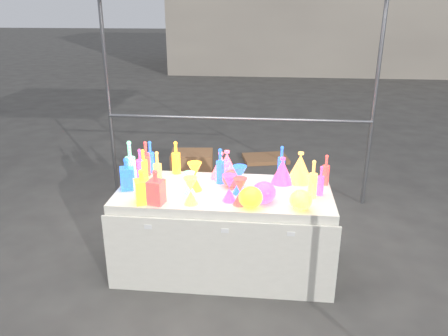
# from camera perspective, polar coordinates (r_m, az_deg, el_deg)

# --- Properties ---
(ground) EXTENTS (80.00, 80.00, 0.00)m
(ground) POSITION_cam_1_polar(r_m,az_deg,el_deg) (4.04, 0.00, -12.72)
(ground) COLOR #5D5B56
(ground) RESTS_ON ground
(display_table) EXTENTS (1.84, 0.83, 0.75)m
(display_table) POSITION_cam_1_polar(r_m,az_deg,el_deg) (3.84, -0.01, -8.12)
(display_table) COLOR white
(display_table) RESTS_ON ground
(cardboard_box_closed) EXTENTS (0.58, 0.45, 0.39)m
(cardboard_box_closed) POSITION_cam_1_polar(r_m,az_deg,el_deg) (5.82, -4.18, 0.23)
(cardboard_box_closed) COLOR #A8734B
(cardboard_box_closed) RESTS_ON ground
(cardboard_box_flat) EXTENTS (0.74, 0.60, 0.06)m
(cardboard_box_flat) POSITION_cam_1_polar(r_m,az_deg,el_deg) (6.64, 5.44, 1.25)
(cardboard_box_flat) COLOR #A8734B
(cardboard_box_flat) RESTS_ON ground
(bottle_0) EXTENTS (0.08, 0.08, 0.31)m
(bottle_0) POSITION_cam_1_polar(r_m,az_deg,el_deg) (4.02, -6.28, 1.39)
(bottle_0) COLOR red
(bottle_0) RESTS_ON display_table
(bottle_1) EXTENTS (0.09, 0.09, 0.30)m
(bottle_1) POSITION_cam_1_polar(r_m,az_deg,el_deg) (4.07, -9.59, 1.45)
(bottle_1) COLOR #178043
(bottle_1) RESTS_ON display_table
(bottle_2) EXTENTS (0.08, 0.08, 0.32)m
(bottle_2) POSITION_cam_1_polar(r_m,az_deg,el_deg) (4.01, -10.14, 1.26)
(bottle_2) COLOR orange
(bottle_2) RESTS_ON display_table
(bottle_3) EXTENTS (0.09, 0.09, 0.28)m
(bottle_3) POSITION_cam_1_polar(r_m,az_deg,el_deg) (3.95, -10.88, 0.55)
(bottle_3) COLOR blue
(bottle_3) RESTS_ON display_table
(bottle_4) EXTENTS (0.09, 0.09, 0.31)m
(bottle_4) POSITION_cam_1_polar(r_m,az_deg,el_deg) (3.76, -8.69, -0.07)
(bottle_4) COLOR #12715D
(bottle_4) RESTS_ON display_table
(bottle_5) EXTENTS (0.10, 0.10, 0.40)m
(bottle_5) POSITION_cam_1_polar(r_m,az_deg,el_deg) (3.79, -12.12, 0.59)
(bottle_5) COLOR #BC2574
(bottle_5) RESTS_ON display_table
(bottle_6) EXTENTS (0.09, 0.09, 0.27)m
(bottle_6) POSITION_cam_1_polar(r_m,az_deg,el_deg) (3.94, -10.47, 0.52)
(bottle_6) COLOR red
(bottle_6) RESTS_ON display_table
(bottle_7) EXTENTS (0.09, 0.09, 0.32)m
(bottle_7) POSITION_cam_1_polar(r_m,az_deg,el_deg) (3.77, -0.49, 0.27)
(bottle_7) COLOR #178043
(bottle_7) RESTS_ON display_table
(decanter_0) EXTENTS (0.16, 0.16, 0.28)m
(decanter_0) POSITION_cam_1_polar(r_m,az_deg,el_deg) (3.45, -10.65, -2.37)
(decanter_0) COLOR red
(decanter_0) RESTS_ON display_table
(decanter_1) EXTENTS (0.14, 0.14, 0.28)m
(decanter_1) POSITION_cam_1_polar(r_m,az_deg,el_deg) (3.43, -8.90, -2.45)
(decanter_1) COLOR orange
(decanter_1) RESTS_ON display_table
(decanter_2) EXTENTS (0.15, 0.15, 0.28)m
(decanter_2) POSITION_cam_1_polar(r_m,az_deg,el_deg) (3.74, -12.55, -0.71)
(decanter_2) COLOR #178043
(decanter_2) RESTS_ON display_table
(hourglass_0) EXTENTS (0.13, 0.13, 0.22)m
(hourglass_0) POSITION_cam_1_polar(r_m,az_deg,el_deg) (3.38, 2.10, -3.09)
(hourglass_0) COLOR orange
(hourglass_0) RESTS_ON display_table
(hourglass_1) EXTENTS (0.13, 0.13, 0.22)m
(hourglass_1) POSITION_cam_1_polar(r_m,az_deg,el_deg) (3.44, 0.69, -2.64)
(hourglass_1) COLOR blue
(hourglass_1) RESTS_ON display_table
(hourglass_2) EXTENTS (0.12, 0.12, 0.22)m
(hourglass_2) POSITION_cam_1_polar(r_m,az_deg,el_deg) (3.40, -4.38, -2.99)
(hourglass_2) COLOR #12715D
(hourglass_2) RESTS_ON display_table
(hourglass_3) EXTENTS (0.12, 0.12, 0.19)m
(hourglass_3) POSITION_cam_1_polar(r_m,az_deg,el_deg) (3.59, -4.52, -1.97)
(hourglass_3) COLOR #BC2574
(hourglass_3) RESTS_ON display_table
(hourglass_4) EXTENTS (0.12, 0.12, 0.24)m
(hourglass_4) POSITION_cam_1_polar(r_m,az_deg,el_deg) (3.65, -3.83, -1.11)
(hourglass_4) COLOR red
(hourglass_4) RESTS_ON display_table
(hourglass_5) EXTENTS (0.15, 0.15, 0.24)m
(hourglass_5) POSITION_cam_1_polar(r_m,az_deg,el_deg) (3.58, 2.04, -1.55)
(hourglass_5) COLOR #178043
(hourglass_5) RESTS_ON display_table
(globe_0) EXTENTS (0.22, 0.22, 0.15)m
(globe_0) POSITION_cam_1_polar(r_m,az_deg,el_deg) (3.36, 3.49, -3.98)
(globe_0) COLOR red
(globe_0) RESTS_ON display_table
(globe_1) EXTENTS (0.22, 0.22, 0.14)m
(globe_1) POSITION_cam_1_polar(r_m,az_deg,el_deg) (3.37, 9.98, -4.27)
(globe_1) COLOR #12715D
(globe_1) RESTS_ON display_table
(globe_2) EXTENTS (0.19, 0.19, 0.13)m
(globe_2) POSITION_cam_1_polar(r_m,az_deg,el_deg) (3.73, 1.07, -1.48)
(globe_2) COLOR orange
(globe_2) RESTS_ON display_table
(globe_3) EXTENTS (0.20, 0.20, 0.15)m
(globe_3) POSITION_cam_1_polar(r_m,az_deg,el_deg) (3.44, 5.24, -3.34)
(globe_3) COLOR blue
(globe_3) RESTS_ON display_table
(lampshade_0) EXTENTS (0.24, 0.24, 0.24)m
(lampshade_0) POSITION_cam_1_polar(r_m,az_deg,el_deg) (3.90, -0.41, 0.37)
(lampshade_0) COLOR #F5A533
(lampshade_0) RESTS_ON display_table
(lampshade_1) EXTENTS (0.25, 0.25, 0.26)m
(lampshade_1) POSITION_cam_1_polar(r_m,az_deg,el_deg) (3.89, 0.39, 0.47)
(lampshade_1) COLOR #F5A533
(lampshade_1) RESTS_ON display_table
(lampshade_2) EXTENTS (0.26, 0.26, 0.23)m
(lampshade_2) POSITION_cam_1_polar(r_m,az_deg,el_deg) (3.82, 7.65, -0.29)
(lampshade_2) COLOR blue
(lampshade_2) RESTS_ON display_table
(lampshade_3) EXTENTS (0.30, 0.30, 0.27)m
(lampshade_3) POSITION_cam_1_polar(r_m,az_deg,el_deg) (3.87, 9.92, 0.14)
(lampshade_3) COLOR #12715D
(lampshade_3) RESTS_ON display_table
(bottle_8) EXTENTS (0.09, 0.09, 0.30)m
(bottle_8) POSITION_cam_1_polar(r_m,az_deg,el_deg) (3.93, 7.51, 0.79)
(bottle_8) COLOR #178043
(bottle_8) RESTS_ON display_table
(bottle_9) EXTENTS (0.07, 0.07, 0.27)m
(bottle_9) POSITION_cam_1_polar(r_m,az_deg,el_deg) (3.84, 13.16, -0.24)
(bottle_9) COLOR orange
(bottle_9) RESTS_ON display_table
(bottle_10) EXTENTS (0.06, 0.06, 0.25)m
(bottle_10) POSITION_cam_1_polar(r_m,az_deg,el_deg) (3.63, 12.51, -1.60)
(bottle_10) COLOR blue
(bottle_10) RESTS_ON display_table
(bottle_11) EXTENTS (0.09, 0.09, 0.32)m
(bottle_11) POSITION_cam_1_polar(r_m,az_deg,el_deg) (3.56, 11.54, -1.41)
(bottle_11) COLOR #12715D
(bottle_11) RESTS_ON display_table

